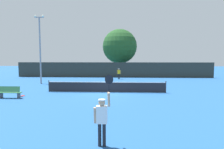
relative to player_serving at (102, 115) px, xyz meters
name	(u,v)px	position (x,y,z in m)	size (l,w,h in m)	color
ground_plane	(106,92)	(-0.76, 10.93, -1.11)	(120.00, 120.00, 0.00)	#235693
tennis_net	(106,87)	(-0.76, 10.93, -0.60)	(10.77, 0.08, 1.07)	#232328
perimeter_fence	(114,70)	(-0.76, 25.16, 0.11)	(31.95, 0.12, 2.45)	#2D332D
player_serving	(102,115)	(0.00, 0.00, 0.00)	(0.67, 0.40, 2.52)	white
player_receiving	(119,73)	(0.15, 22.45, -0.15)	(0.57, 0.23, 1.57)	yellow
tennis_ball	(96,89)	(-2.03, 12.87, -1.08)	(0.07, 0.07, 0.07)	#CCE033
spare_racket	(23,96)	(-7.50, 8.80, -1.09)	(0.28, 0.52, 0.04)	black
courtside_bench	(9,92)	(-8.05, 7.86, -0.63)	(1.80, 0.44, 0.95)	#478C4C
light_pole	(40,45)	(-9.24, 16.53, 3.57)	(1.18, 0.28, 8.24)	gray
large_tree	(120,46)	(0.14, 30.59, 4.24)	(6.48, 6.48, 8.60)	brown
parked_car_near	(149,71)	(5.55, 30.10, -0.33)	(2.06, 4.27, 1.69)	black
parked_car_mid	(168,70)	(9.83, 33.37, -0.33)	(2.43, 4.41, 1.69)	black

